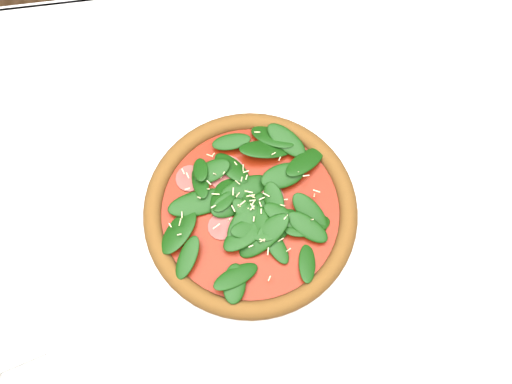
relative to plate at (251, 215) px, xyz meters
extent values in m
plane|color=brown|center=(-0.05, -0.01, -0.76)|extent=(6.00, 6.00, 0.00)
cube|color=silver|center=(-0.05, -0.01, -0.03)|extent=(1.20, 0.80, 0.04)
cylinder|color=#492F1D|center=(0.49, 0.33, -0.40)|extent=(0.06, 0.06, 0.71)
cube|color=silver|center=(-0.05, 0.39, -0.12)|extent=(1.20, 0.01, 0.22)
cylinder|color=white|center=(0.00, 0.00, 0.00)|extent=(0.34, 0.34, 0.01)
torus|color=white|center=(0.00, 0.00, 0.00)|extent=(0.34, 0.34, 0.01)
cylinder|color=#8F5922|center=(0.00, 0.00, 0.01)|extent=(0.32, 0.32, 0.01)
torus|color=#A76626|center=(0.00, 0.00, 0.02)|extent=(0.32, 0.32, 0.02)
cylinder|color=#902105|center=(0.00, 0.00, 0.02)|extent=(0.26, 0.26, 0.00)
cylinder|color=brown|center=(0.00, 0.00, 0.02)|extent=(0.23, 0.23, 0.00)
ellipsoid|color=#133D0B|center=(0.00, 0.00, 0.03)|extent=(0.25, 0.25, 0.02)
cylinder|color=beige|center=(0.00, 0.00, 0.04)|extent=(0.23, 0.23, 0.00)
camera|label=1|loc=(-0.02, -0.22, 0.75)|focal=40.00mm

